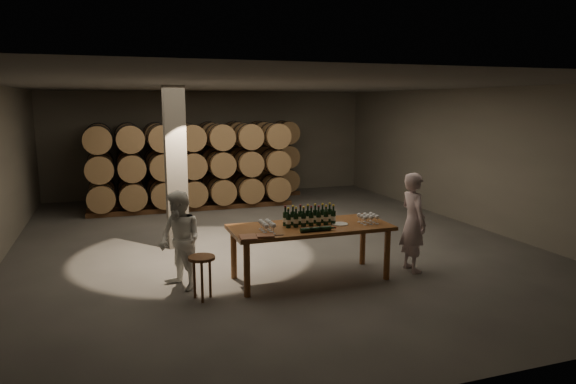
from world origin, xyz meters
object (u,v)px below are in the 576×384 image
object	(u,v)px
tasting_table	(310,232)
notebook_near	(265,236)
stool	(202,264)
person_man	(413,222)
person_woman	(180,241)
bottle_cluster	(309,218)
plate	(340,224)

from	to	relation	value
tasting_table	notebook_near	world-z (taller)	notebook_near
stool	notebook_near	bearing A→B (deg)	-6.80
person_man	tasting_table	bearing A→B (deg)	86.60
notebook_near	person_woman	bearing A→B (deg)	160.86
bottle_cluster	plate	world-z (taller)	bottle_cluster
person_man	plate	bearing A→B (deg)	88.14
tasting_table	plate	world-z (taller)	plate
plate	stool	size ratio (longest dim) A/B	0.40
person_woman	plate	bearing A→B (deg)	54.24
tasting_table	plate	xyz separation A→B (m)	(0.49, -0.08, 0.11)
bottle_cluster	person_man	bearing A→B (deg)	-7.02
tasting_table	person_woman	xyz separation A→B (m)	(-2.06, 0.24, -0.03)
plate	notebook_near	world-z (taller)	notebook_near
notebook_near	person_man	bearing A→B (deg)	16.22
bottle_cluster	notebook_near	distance (m)	1.02
notebook_near	person_woman	distance (m)	1.36
stool	plate	bearing A→B (deg)	5.84
tasting_table	notebook_near	size ratio (longest dim) A/B	10.01
plate	person_man	world-z (taller)	person_man
person_man	person_woman	xyz separation A→B (m)	(-3.88, 0.42, -0.09)
notebook_near	tasting_table	bearing A→B (deg)	36.55
tasting_table	plate	bearing A→B (deg)	-9.59
notebook_near	stool	world-z (taller)	notebook_near
tasting_table	bottle_cluster	size ratio (longest dim) A/B	3.02
notebook_near	person_man	size ratio (longest dim) A/B	0.15
plate	tasting_table	bearing A→B (deg)	170.41
notebook_near	person_man	world-z (taller)	person_man
notebook_near	person_woman	world-z (taller)	person_woman
tasting_table	person_man	world-z (taller)	person_man
notebook_near	stool	size ratio (longest dim) A/B	0.39
bottle_cluster	notebook_near	size ratio (longest dim) A/B	3.32
bottle_cluster	stool	world-z (taller)	bottle_cluster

